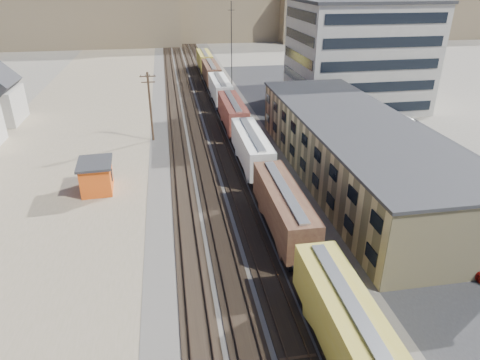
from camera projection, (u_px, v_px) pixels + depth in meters
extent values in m
cube|color=#4C4742|center=(206.00, 121.00, 71.43)|extent=(18.00, 200.00, 0.06)
cube|color=#7E7256|center=(70.00, 150.00, 59.51)|extent=(24.00, 180.00, 0.03)
cube|color=#232326|center=(368.00, 144.00, 61.47)|extent=(26.00, 120.00, 0.04)
cube|color=black|center=(175.00, 122.00, 70.63)|extent=(2.60, 200.00, 0.08)
cube|color=#38281E|center=(171.00, 121.00, 70.47)|extent=(0.08, 200.00, 0.16)
cube|color=#38281E|center=(180.00, 121.00, 70.69)|extent=(0.08, 200.00, 0.16)
cube|color=black|center=(194.00, 121.00, 71.09)|extent=(2.60, 200.00, 0.08)
cube|color=#38281E|center=(189.00, 120.00, 70.93)|extent=(0.08, 200.00, 0.16)
cube|color=#38281E|center=(198.00, 120.00, 71.15)|extent=(0.08, 200.00, 0.16)
cube|color=black|center=(212.00, 120.00, 71.55)|extent=(2.60, 200.00, 0.08)
cube|color=#38281E|center=(207.00, 119.00, 71.39)|extent=(0.08, 200.00, 0.16)
cube|color=#38281E|center=(216.00, 119.00, 71.60)|extent=(0.08, 200.00, 0.16)
cube|color=black|center=(228.00, 119.00, 71.97)|extent=(2.60, 200.00, 0.08)
cube|color=#38281E|center=(224.00, 119.00, 71.81)|extent=(0.08, 200.00, 0.16)
cube|color=#38281E|center=(232.00, 118.00, 72.03)|extent=(0.08, 200.00, 0.16)
cube|color=black|center=(318.00, 299.00, 31.17)|extent=(2.20, 2.20, 0.90)
cube|color=gold|center=(349.00, 328.00, 25.73)|extent=(3.00, 13.34, 3.40)
cube|color=#B7B7B2|center=(352.00, 305.00, 24.96)|extent=(0.90, 12.32, 0.16)
cube|color=black|center=(298.00, 258.00, 35.65)|extent=(2.20, 2.20, 0.90)
cube|color=black|center=(270.00, 201.00, 44.66)|extent=(2.20, 2.20, 0.90)
cube|color=#44251D|center=(284.00, 206.00, 39.22)|extent=(3.00, 13.34, 3.40)
cube|color=#B7B7B2|center=(284.00, 189.00, 38.45)|extent=(0.90, 12.32, 0.16)
cube|color=black|center=(260.00, 180.00, 49.15)|extent=(2.20, 2.20, 0.90)
cube|color=black|center=(244.00, 148.00, 58.16)|extent=(2.20, 2.20, 0.90)
cube|color=silver|center=(252.00, 147.00, 52.72)|extent=(3.00, 13.34, 3.40)
cube|color=#B7B7B2|center=(252.00, 133.00, 51.94)|extent=(0.90, 12.32, 0.16)
cube|color=black|center=(238.00, 136.00, 62.64)|extent=(2.20, 2.20, 0.90)
cube|color=black|center=(228.00, 115.00, 71.65)|extent=(2.20, 2.20, 0.90)
cube|color=brown|center=(233.00, 112.00, 66.21)|extent=(3.00, 13.34, 3.40)
cube|color=#B7B7B2|center=(233.00, 100.00, 65.44)|extent=(0.90, 12.33, 0.16)
cube|color=black|center=(224.00, 107.00, 76.13)|extent=(2.20, 2.20, 0.90)
cube|color=black|center=(217.00, 93.00, 85.14)|extent=(2.20, 2.20, 0.90)
cube|color=silver|center=(220.00, 88.00, 79.70)|extent=(3.00, 13.34, 3.40)
cube|color=#B7B7B2|center=(220.00, 79.00, 78.93)|extent=(0.90, 12.32, 0.16)
cube|color=black|center=(214.00, 87.00, 89.63)|extent=(2.20, 2.20, 0.90)
cube|color=black|center=(209.00, 77.00, 98.64)|extent=(2.20, 2.20, 0.90)
cube|color=#44251D|center=(211.00, 72.00, 93.20)|extent=(3.00, 13.34, 3.40)
cube|color=#B7B7B2|center=(211.00, 64.00, 92.42)|extent=(0.90, 12.32, 0.16)
cube|color=black|center=(207.00, 72.00, 103.12)|extent=(2.20, 2.20, 0.90)
cube|color=black|center=(203.00, 64.00, 112.13)|extent=(2.20, 2.20, 0.90)
cube|color=gold|center=(205.00, 59.00, 106.69)|extent=(3.00, 13.34, 3.40)
cube|color=#B7B7B2|center=(204.00, 52.00, 105.92)|extent=(0.90, 12.32, 0.16)
cube|color=tan|center=(353.00, 150.00, 50.01)|extent=(12.00, 40.00, 7.00)
cube|color=#2D2D30|center=(357.00, 121.00, 48.45)|extent=(12.40, 40.40, 0.30)
cube|color=black|center=(303.00, 164.00, 49.65)|extent=(0.12, 36.00, 1.20)
cube|color=black|center=(304.00, 140.00, 48.35)|extent=(0.12, 36.00, 1.20)
cube|color=#9E998E|center=(358.00, 56.00, 76.23)|extent=(22.00, 18.00, 18.00)
cube|color=#2D2D30|center=(364.00, 0.00, 72.23)|extent=(22.60, 18.60, 0.50)
cube|color=black|center=(298.00, 58.00, 74.55)|extent=(0.12, 16.00, 16.00)
cube|color=black|center=(381.00, 65.00, 68.20)|extent=(20.00, 0.12, 16.00)
cylinder|color=#382619|center=(150.00, 107.00, 60.87)|extent=(0.32, 0.32, 10.00)
cube|color=#382619|center=(148.00, 76.00, 58.96)|extent=(2.20, 0.14, 0.14)
cube|color=#382619|center=(148.00, 82.00, 59.30)|extent=(1.90, 0.14, 0.14)
cylinder|color=black|center=(152.00, 75.00, 58.98)|extent=(0.08, 0.08, 0.22)
cylinder|color=black|center=(232.00, 55.00, 77.32)|extent=(0.16, 0.16, 18.00)
cube|color=black|center=(231.00, 10.00, 74.06)|extent=(1.20, 0.08, 0.08)
cube|color=brown|center=(1.00, 10.00, 146.29)|extent=(120.00, 40.00, 22.00)
cube|color=brown|center=(406.00, 11.00, 170.01)|extent=(110.00, 38.00, 18.00)
cube|color=#E45415|center=(97.00, 177.00, 47.80)|extent=(3.49, 4.51, 3.25)
cube|color=#2D2D30|center=(94.00, 163.00, 47.05)|extent=(3.95, 4.97, 0.27)
cube|color=black|center=(112.00, 175.00, 48.10)|extent=(0.17, 1.09, 1.08)
imported|color=maroon|center=(467.00, 263.00, 34.97)|extent=(4.15, 4.90, 1.58)
imported|color=navy|center=(351.00, 110.00, 74.02)|extent=(6.63, 5.84, 1.70)
imported|color=silver|center=(408.00, 122.00, 68.20)|extent=(2.93, 5.11, 1.64)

